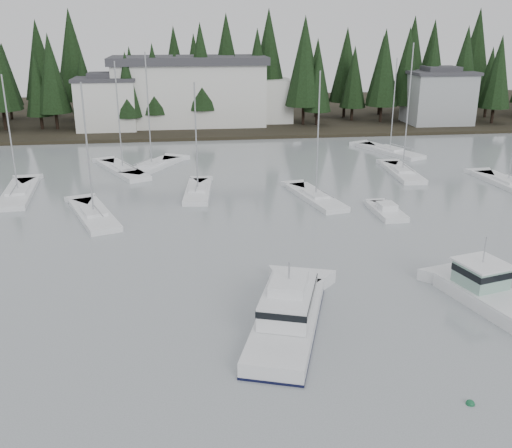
{
  "coord_description": "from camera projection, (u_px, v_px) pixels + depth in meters",
  "views": [
    {
      "loc": [
        -6.43,
        -13.65,
        16.29
      ],
      "look_at": [
        -1.4,
        25.23,
        2.5
      ],
      "focal_mm": 40.0,
      "sensor_mm": 36.0,
      "label": 1
    }
  ],
  "objects": [
    {
      "name": "sailboat_3",
      "position": [
        402.0,
        174.0,
        65.24
      ],
      "size": [
        3.13,
        9.45,
        14.96
      ],
      "rotation": [
        0.0,
        0.0,
        1.52
      ],
      "color": "white",
      "rests_on": "ground"
    },
    {
      "name": "runabout_1",
      "position": [
        386.0,
        213.0,
        51.65
      ],
      "size": [
        2.32,
        5.42,
        1.42
      ],
      "rotation": [
        0.0,
        0.0,
        1.59
      ],
      "color": "white",
      "rests_on": "ground"
    },
    {
      "name": "far_shore_land",
      "position": [
        215.0,
        113.0,
        109.71
      ],
      "size": [
        240.0,
        54.0,
        1.0
      ],
      "primitive_type": "cube",
      "color": "black",
      "rests_on": "ground"
    },
    {
      "name": "house_west",
      "position": [
        107.0,
        103.0,
        89.14
      ],
      "size": [
        9.54,
        7.42,
        8.75
      ],
      "color": "silver",
      "rests_on": "ground"
    },
    {
      "name": "sailboat_1",
      "position": [
        316.0,
        199.0,
        55.86
      ],
      "size": [
        4.48,
        9.8,
        12.81
      ],
      "rotation": [
        0.0,
        0.0,
        1.79
      ],
      "color": "white",
      "rests_on": "ground"
    },
    {
      "name": "cabin_cruiser_center",
      "position": [
        287.0,
        317.0,
        32.07
      ],
      "size": [
        6.49,
        11.02,
        4.52
      ],
      "rotation": [
        0.0,
        0.0,
        1.24
      ],
      "color": "white",
      "rests_on": "ground"
    },
    {
      "name": "sailboat_12",
      "position": [
        123.0,
        171.0,
        66.3
      ],
      "size": [
        7.08,
        10.97,
        13.01
      ],
      "rotation": [
        0.0,
        0.0,
        2.02
      ],
      "color": "white",
      "rests_on": "ground"
    },
    {
      "name": "house_east_a",
      "position": [
        438.0,
        96.0,
        94.66
      ],
      "size": [
        10.6,
        8.48,
        9.25
      ],
      "color": "#999EA0",
      "rests_on": "ground"
    },
    {
      "name": "sailboat_5",
      "position": [
        19.0,
        195.0,
        57.18
      ],
      "size": [
        3.8,
        11.03,
        12.4
      ],
      "rotation": [
        0.0,
        0.0,
        1.67
      ],
      "color": "white",
      "rests_on": "ground"
    },
    {
      "name": "sailboat_6",
      "position": [
        508.0,
        185.0,
        60.74
      ],
      "size": [
        3.44,
        9.75,
        11.63
      ],
      "rotation": [
        0.0,
        0.0,
        1.64
      ],
      "color": "white",
      "rests_on": "ground"
    },
    {
      "name": "lobster_boat_teal",
      "position": [
        494.0,
        298.0,
        34.55
      ],
      "size": [
        5.0,
        8.96,
        4.72
      ],
      "rotation": [
        0.0,
        0.0,
        1.82
      ],
      "color": "white",
      "rests_on": "ground"
    },
    {
      "name": "conifer_treeline",
      "position": [
        219.0,
        123.0,
        99.42
      ],
      "size": [
        200.0,
        22.0,
        20.0
      ],
      "primitive_type": null,
      "color": "black",
      "rests_on": "ground"
    },
    {
      "name": "sailboat_9",
      "position": [
        94.0,
        217.0,
        50.75
      ],
      "size": [
        5.85,
        10.16,
        12.32
      ],
      "rotation": [
        0.0,
        0.0,
        1.92
      ],
      "color": "white",
      "rests_on": "ground"
    },
    {
      "name": "sailboat_11",
      "position": [
        152.0,
        168.0,
        67.96
      ],
      "size": [
        7.31,
        9.79,
        13.89
      ],
      "rotation": [
        0.0,
        0.0,
        1.05
      ],
      "color": "white",
      "rests_on": "ground"
    },
    {
      "name": "mooring_buoy_green",
      "position": [
        470.0,
        404.0,
        25.84
      ],
      "size": [
        0.42,
        0.42,
        0.42
      ],
      "primitive_type": "sphere",
      "color": "#145933",
      "rests_on": "ground"
    },
    {
      "name": "sailboat_4",
      "position": [
        390.0,
        152.0,
        76.23
      ],
      "size": [
        6.61,
        10.8,
        12.76
      ],
      "rotation": [
        0.0,
        0.0,
        1.97
      ],
      "color": "white",
      "rests_on": "ground"
    },
    {
      "name": "harbor_inn",
      "position": [
        202.0,
        92.0,
        93.72
      ],
      "size": [
        29.5,
        11.5,
        10.9
      ],
      "color": "silver",
      "rests_on": "ground"
    },
    {
      "name": "sailboat_10",
      "position": [
        198.0,
        193.0,
        57.81
      ],
      "size": [
        3.28,
        8.87,
        11.63
      ],
      "rotation": [
        0.0,
        0.0,
        1.47
      ],
      "color": "white",
      "rests_on": "ground"
    }
  ]
}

